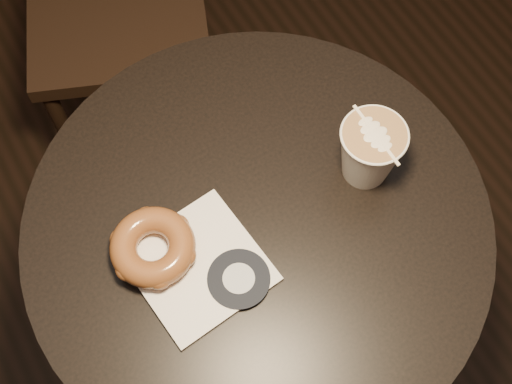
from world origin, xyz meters
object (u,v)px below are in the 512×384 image
cafe_table (257,267)px  doughnut (153,247)px  latte_cup (369,153)px  pastry_bag (199,266)px

cafe_table → doughnut: 0.28m
cafe_table → latte_cup: latte_cup is taller
pastry_bag → doughnut: doughnut is taller
latte_cup → doughnut: bearing=173.5°
pastry_bag → latte_cup: size_ratio=1.59×
cafe_table → doughnut: bearing=168.1°
cafe_table → pastry_bag: 0.23m
pastry_bag → doughnut: size_ratio=1.42×
pastry_bag → latte_cup: bearing=-3.5°
cafe_table → latte_cup: size_ratio=6.88×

